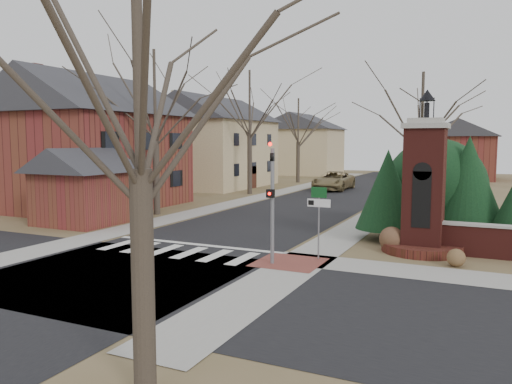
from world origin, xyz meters
The scene contains 28 objects.
ground centered at (0.00, 0.00, 0.00)m, with size 120.00×120.00×0.00m, color brown.
main_street centered at (0.00, 22.00, 0.01)m, with size 8.00×70.00×0.01m, color black.
cross_street centered at (0.00, -3.00, 0.01)m, with size 120.00×8.00×0.01m, color black.
crosswalk_zone centered at (0.00, 0.80, 0.01)m, with size 8.00×2.20×0.02m, color silver.
stop_bar centered at (0.00, 2.30, 0.01)m, with size 8.00×0.35×0.02m, color silver.
sidewalk_right_main centered at (5.20, 22.00, 0.01)m, with size 2.00×60.00×0.02m, color gray.
sidewalk_left centered at (-5.20, 22.00, 0.01)m, with size 2.00×60.00×0.02m, color gray.
curb_apron centered at (4.80, 1.00, 0.01)m, with size 2.40×2.40×0.02m, color brown.
traffic_signal_pole centered at (4.30, 0.57, 2.59)m, with size 0.28×0.41×4.50m.
sign_post centered at (5.59, 1.99, 1.95)m, with size 0.90×0.07×2.75m.
brick_gate_monument centered at (9.00, 4.99, 2.17)m, with size 3.20×3.20×6.47m.
house_brick_left centered at (-13.01, 9.99, 4.66)m, with size 9.80×11.80×9.42m.
house_stucco_left centered at (-13.50, 27.00, 4.59)m, with size 9.80×12.80×9.28m.
garage_left centered at (-8.52, 4.49, 2.24)m, with size 4.80×4.80×4.29m.
house_distant_left centered at (-12.01, 48.00, 4.25)m, with size 10.80×8.80×8.53m.
house_distant_right centered at (7.99, 47.99, 3.65)m, with size 8.80×8.80×7.30m.
evergreen_near centered at (7.20, 7.00, 2.30)m, with size 2.80×2.80×4.10m.
evergreen_mid centered at (10.50, 8.20, 2.60)m, with size 3.40×3.40×4.70m.
evergreen_mass centered at (9.00, 9.50, 2.40)m, with size 4.80×4.80×4.80m, color black.
bare_tree_0 centered at (-7.00, 9.00, 7.70)m, with size 8.05×8.05×11.15m.
bare_tree_1 centered at (-7.00, 22.00, 8.03)m, with size 8.40×8.40×11.64m.
bare_tree_2 centered at (-7.50, 35.00, 7.03)m, with size 7.35×7.35×10.19m.
bare_tree_3 centered at (7.50, 16.00, 6.69)m, with size 7.00×7.00×9.70m.
bare_tree_4 centered at (6.00, -9.00, 6.35)m, with size 6.65×6.65×9.21m.
pickup_truck centered at (-1.60, 28.48, 0.84)m, with size 2.80×6.08×1.69m, color olive.
distant_car centered at (1.60, 44.73, 0.74)m, with size 1.56×4.46×1.47m, color #36383E.
dry_shrub_left centered at (7.86, 4.60, 0.50)m, with size 1.00×1.00×1.00m, color brown.
dry_shrub_right centered at (10.39, 3.00, 0.32)m, with size 0.65×0.65×0.65m, color brown.
Camera 1 is at (11.35, -15.78, 4.46)m, focal length 35.00 mm.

